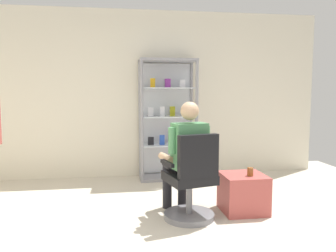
# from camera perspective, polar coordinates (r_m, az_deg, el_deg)

# --- Properties ---
(back_wall) EXTENTS (6.00, 0.10, 2.70)m
(back_wall) POSITION_cam_1_polar(r_m,az_deg,el_deg) (5.58, -4.60, 5.37)
(back_wall) COLOR silver
(back_wall) RESTS_ON ground
(display_cabinet_main) EXTENTS (0.90, 0.45, 1.90)m
(display_cabinet_main) POSITION_cam_1_polar(r_m,az_deg,el_deg) (5.40, -0.15, 1.25)
(display_cabinet_main) COLOR gray
(display_cabinet_main) RESTS_ON ground
(office_chair) EXTENTS (0.61, 0.58, 0.96)m
(office_chair) POSITION_cam_1_polar(r_m,az_deg,el_deg) (3.70, 3.99, -9.90)
(office_chair) COLOR slate
(office_chair) RESTS_ON ground
(seated_shopkeeper) EXTENTS (0.55, 0.62, 1.29)m
(seated_shopkeeper) POSITION_cam_1_polar(r_m,az_deg,el_deg) (3.77, 2.93, -4.62)
(seated_shopkeeper) COLOR black
(seated_shopkeeper) RESTS_ON ground
(storage_crate) EXTENTS (0.49, 0.48, 0.44)m
(storage_crate) POSITION_cam_1_polar(r_m,az_deg,el_deg) (4.08, 12.60, -11.02)
(storage_crate) COLOR #B24C47
(storage_crate) RESTS_ON ground
(tea_glass) EXTENTS (0.07, 0.07, 0.10)m
(tea_glass) POSITION_cam_1_polar(r_m,az_deg,el_deg) (3.97, 13.76, -7.54)
(tea_glass) COLOR brown
(tea_glass) RESTS_ON storage_crate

